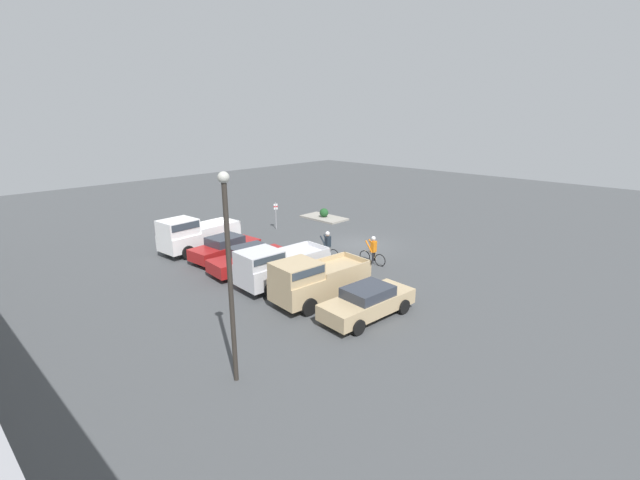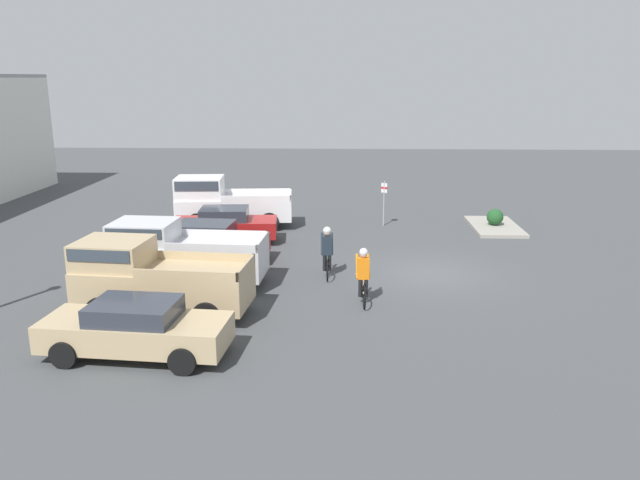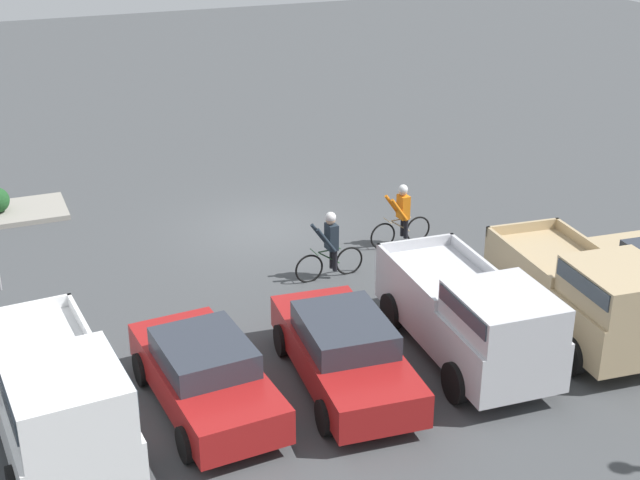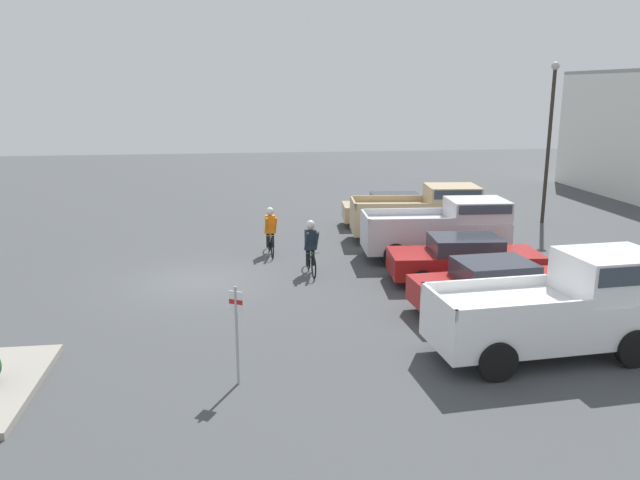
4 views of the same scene
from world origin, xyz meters
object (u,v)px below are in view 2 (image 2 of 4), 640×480
Objects in this scene: pickup_truck_1 at (179,252)px; pickup_truck_0 at (151,277)px; sedan_1 at (205,242)px; sedan_2 at (225,225)px; pickup_truck_2 at (224,201)px; fire_lane_sign at (384,199)px; shrub at (495,217)px; cyclist_0 at (327,251)px; sedan_0 at (136,328)px; cyclist_1 at (363,275)px.

pickup_truck_0 is at bearing 178.26° from pickup_truck_1.
sedan_1 is 2.81m from sedan_2.
pickup_truck_1 is 2.82m from sedan_1.
pickup_truck_2 is 7.46m from fire_lane_sign.
fire_lane_sign is 5.19m from shrub.
sedan_1 is 2.56× the size of cyclist_0.
cyclist_0 is at bearing 162.47° from fire_lane_sign.
pickup_truck_1 is (5.62, 0.35, 0.39)m from sedan_0.
sedan_0 is 0.92× the size of pickup_truck_0.
pickup_truck_0 is at bearing 147.32° from fire_lane_sign.
sedan_0 is at bearing 145.66° from cyclist_0.
fire_lane_sign reaches higher than sedan_1.
pickup_truck_2 reaches higher than cyclist_1.
shrub is (8.55, -12.52, -0.59)m from pickup_truck_1.
pickup_truck_1 is (2.79, -0.08, -0.03)m from pickup_truck_0.
sedan_0 is 8.13m from cyclist_0.
cyclist_1 is (1.25, -6.20, -0.26)m from pickup_truck_0.
pickup_truck_0 reaches higher than pickup_truck_1.
pickup_truck_2 is at bearing 31.97° from cyclist_1.
pickup_truck_2 is at bearing 34.48° from cyclist_0.
pickup_truck_2 reaches higher than pickup_truck_0.
pickup_truck_0 is 6.33m from cyclist_1.
sedan_2 is at bearing 115.49° from fire_lane_sign.
cyclist_0 is at bearing -135.27° from sedan_2.
sedan_2 is at bearing -0.71° from sedan_0.
fire_lane_sign is (6.09, -7.13, 0.54)m from sedan_1.
pickup_truck_2 reaches higher than sedan_0.
fire_lane_sign reaches higher than shrub.
pickup_truck_1 is at bearing 75.92° from cyclist_1.
fire_lane_sign is at bearing -25.92° from sedan_0.
pickup_truck_0 is 6.35m from cyclist_0.
sedan_1 is 2.58× the size of cyclist_1.
pickup_truck_2 is (13.96, 0.39, 0.47)m from sedan_0.
cyclist_1 is (4.09, -5.77, 0.15)m from sedan_0.
sedan_1 is 9.39m from fire_lane_sign.
pickup_truck_0 is 1.07× the size of sedan_1.
pickup_truck_1 is 2.77× the size of cyclist_1.
shrub is (0.21, -12.56, -0.68)m from pickup_truck_2.
pickup_truck_0 is 2.73× the size of cyclist_0.
pickup_truck_0 is 2.42× the size of fire_lane_sign.
pickup_truck_0 is (2.84, 0.43, 0.41)m from sedan_0.
pickup_truck_2 is (8.34, 0.05, 0.09)m from pickup_truck_1.
pickup_truck_0 is 2.75× the size of cyclist_1.
pickup_truck_1 is 2.74× the size of cyclist_0.
cyclist_0 is (-4.49, -4.45, 0.17)m from sedan_2.
sedan_0 is at bearing 125.31° from cyclist_1.
sedan_2 is 7.67m from fire_lane_sign.
pickup_truck_1 is at bearing 175.01° from sedan_2.
pickup_truck_1 is 6.31m from cyclist_1.
cyclist_1 is at bearing -78.59° from pickup_truck_0.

